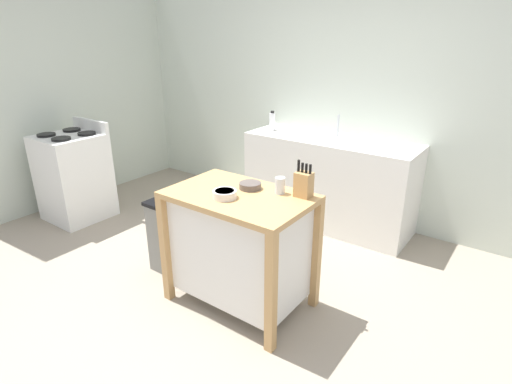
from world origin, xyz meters
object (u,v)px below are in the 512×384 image
Objects in this scene: bowl_ceramic_wide at (225,194)px; drinking_cup at (280,186)px; knife_block at (304,184)px; bowl_stoneware_deep at (250,185)px; sink_faucet at (338,125)px; bottle_hand_soap at (272,121)px; stove at (74,176)px; trash_bin at (172,236)px; kitchen_island at (240,244)px.

drinking_cup is at bearing 48.53° from bowl_ceramic_wide.
knife_block is 0.53m from bowl_ceramic_wide.
sink_faucet reaches higher than bowl_stoneware_deep.
drinking_cup is at bearing -54.34° from bottle_hand_soap.
bowl_ceramic_wide is 0.73× the size of sink_faucet.
sink_faucet is at bearing 101.77° from drinking_cup.
bowl_stoneware_deep is 2.43m from stove.
bowl_stoneware_deep is 0.25× the size of trash_bin.
knife_block reaches higher than trash_bin.
kitchen_island is at bearing -149.93° from knife_block.
kitchen_island reaches higher than trash_bin.
trash_bin is 2.86× the size of sink_faucet.
bottle_hand_soap is (-0.69, -0.17, -0.01)m from sink_faucet.
bowl_ceramic_wide is at bearing -98.20° from bowl_stoneware_deep.
bowl_ceramic_wide is 1.41× the size of drinking_cup.
trash_bin is (-0.71, 0.13, -0.59)m from bowl_ceramic_wide.
bottle_hand_soap is 0.20× the size of stove.
drinking_cup is at bearing -164.62° from knife_block.
bowl_ceramic_wide is 1.89m from bottle_hand_soap.
bottle_hand_soap reaches higher than bowl_stoneware_deep.
kitchen_island is at bearing -86.39° from sink_faucet.
bowl_ceramic_wide is 0.24m from bowl_stoneware_deep.
stove is (-2.36, 0.27, -0.44)m from bowl_ceramic_wide.
drinking_cup reaches higher than bowl_stoneware_deep.
drinking_cup is 0.52× the size of sink_faucet.
sink_faucet reaches higher than knife_block.
stove is (-2.39, 0.03, -0.44)m from bowl_stoneware_deep.
bowl_ceramic_wide is 1.03× the size of bowl_stoneware_deep.
bottle_hand_soap is (-0.81, 1.61, 0.52)m from kitchen_island.
bowl_ceramic_wide reaches higher than kitchen_island.
bowl_stoneware_deep reaches higher than kitchen_island.
knife_block reaches higher than bowl_stoneware_deep.
stove is at bearing -137.55° from bottle_hand_soap.
drinking_cup is 0.55× the size of bottle_hand_soap.
trash_bin is (-0.74, 0.02, -0.18)m from kitchen_island.
stove is (-2.77, -0.06, -0.50)m from knife_block.
drinking_cup reaches higher than trash_bin.
knife_block is at bearing 38.75° from bowl_ceramic_wide.
drinking_cup is (0.22, 0.05, 0.03)m from bowl_stoneware_deep.
sink_faucet reaches higher than stove.
bowl_ceramic_wide is at bearing -87.59° from sink_faucet.
sink_faucet is at bearing 70.32° from trash_bin.
bowl_stoneware_deep is 0.71× the size of sink_faucet.
stove is at bearing 179.27° from bowl_stoneware_deep.
trash_bin is at bearing -109.68° from sink_faucet.
bottle_hand_soap is (-0.07, 1.59, 0.70)m from trash_bin.
sink_faucet is (-0.11, 1.77, 0.54)m from kitchen_island.
bowl_stoneware_deep is at bearing -86.05° from sink_faucet.
bowl_stoneware_deep is 1.65m from sink_faucet.
stove is (-1.58, -1.45, -0.55)m from bottle_hand_soap.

